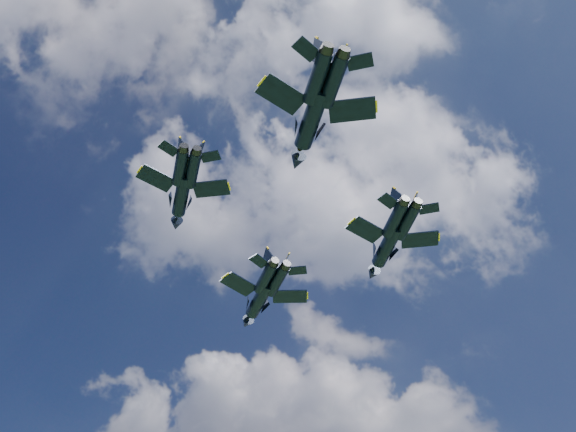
% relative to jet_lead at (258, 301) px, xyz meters
% --- Properties ---
extents(jet_lead, '(12.94, 17.30, 4.22)m').
position_rel_jet_lead_xyz_m(jet_lead, '(0.00, 0.00, 0.00)').
color(jet_lead, black).
extents(jet_left, '(11.32, 15.63, 3.72)m').
position_rel_jet_lead_xyz_m(jet_left, '(-6.00, -21.71, 0.79)').
color(jet_left, black).
extents(jet_right, '(12.45, 17.19, 4.09)m').
position_rel_jet_lead_xyz_m(jet_right, '(19.56, -9.16, -0.34)').
color(jet_right, black).
extents(jet_slot, '(13.33, 18.37, 4.37)m').
position_rel_jet_lead_xyz_m(jet_slot, '(12.07, -31.13, 0.29)').
color(jet_slot, black).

